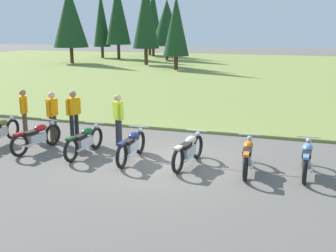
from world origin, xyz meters
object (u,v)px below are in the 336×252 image
Objects in this scene: rider_in_hivis_vest at (52,114)px; motorcycle_navy at (132,146)px; rider_with_back_turned at (74,112)px; motorcycle_british_green at (85,141)px; motorcycle_cream at (189,150)px; motorcycle_sky_blue at (307,158)px; rider_near_row_end at (24,111)px; motorcycle_orange at (248,156)px; motorcycle_red at (37,137)px; rider_checking_bike at (118,117)px.

motorcycle_navy is at bearing -18.22° from rider_in_hivis_vest.
rider_with_back_turned is at bearing 35.47° from rider_in_hivis_vest.
rider_with_back_turned is 1.00× the size of rider_in_hivis_vest.
rider_in_hivis_vest reaches higher than motorcycle_british_green.
rider_in_hivis_vest is at bearing 168.55° from motorcycle_cream.
motorcycle_cream is at bearing 0.76° from motorcycle_british_green.
rider_near_row_end is at bearing 174.38° from motorcycle_sky_blue.
rider_near_row_end is (-7.75, 1.15, 0.51)m from motorcycle_orange.
motorcycle_red is at bearing -106.20° from rider_with_back_turned.
motorcycle_orange is at bearing -15.74° from rider_checking_bike.
motorcycle_cream is 1.00× the size of motorcycle_orange.
rider_in_hivis_vest reaches higher than motorcycle_sky_blue.
rider_checking_bike is at bearing 155.74° from motorcycle_cream.
motorcycle_navy is 3.48m from rider_in_hivis_vest.
motorcycle_orange is 1.49m from motorcycle_sky_blue.
motorcycle_navy is 1.26× the size of rider_near_row_end.
rider_checking_bike is (-0.98, 1.27, 0.51)m from motorcycle_navy.
rider_with_back_turned reaches higher than motorcycle_red.
rider_with_back_turned is 0.68m from rider_in_hivis_vest.
rider_with_back_turned is at bearing 173.24° from rider_checking_bike.
motorcycle_navy is 1.00× the size of motorcycle_sky_blue.
rider_checking_bike is at bearing 4.80° from rider_in_hivis_vest.
rider_near_row_end is (-9.22, 0.91, 0.51)m from motorcycle_sky_blue.
rider_near_row_end is 1.22m from rider_in_hivis_vest.
rider_with_back_turned is (-7.45, 1.16, 0.51)m from motorcycle_sky_blue.
motorcycle_orange is 6.63m from rider_in_hivis_vest.
rider_with_back_turned is at bearing 8.26° from rider_near_row_end.
rider_near_row_end reaches higher than motorcycle_sky_blue.
rider_with_back_turned is (-5.98, 1.40, 0.51)m from motorcycle_orange.
motorcycle_red is at bearing -179.29° from motorcycle_orange.
rider_with_back_turned is at bearing 166.80° from motorcycle_orange.
rider_with_back_turned is 1.79m from rider_near_row_end.
motorcycle_red is 0.99× the size of motorcycle_navy.
motorcycle_orange is at bearing 0.42° from motorcycle_british_green.
rider_near_row_end is at bearing 169.50° from motorcycle_cream.
motorcycle_british_green is 1.26× the size of rider_in_hivis_vest.
rider_near_row_end is (-6.14, 1.14, 0.51)m from motorcycle_cream.
motorcycle_navy is at bearing -177.29° from motorcycle_cream.
motorcycle_navy is 1.26× the size of rider_with_back_turned.
rider_in_hivis_vest is (-3.27, 1.08, 0.51)m from motorcycle_navy.
rider_near_row_end is at bearing 173.43° from rider_in_hivis_vest.
motorcycle_red and motorcycle_cream have the same top height.
rider_checking_bike is (1.73, -0.21, 0.00)m from rider_with_back_turned.
motorcycle_british_green is 4.79m from motorcycle_orange.
rider_in_hivis_vest is (-2.29, -0.19, 0.00)m from rider_checking_bike.
motorcycle_red is 6.41m from motorcycle_orange.
rider_with_back_turned is at bearing 171.11° from motorcycle_sky_blue.
motorcycle_navy is at bearing 0.14° from motorcycle_red.
motorcycle_sky_blue is 1.26× the size of rider_in_hivis_vest.
motorcycle_cream is 4.62m from rider_with_back_turned.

